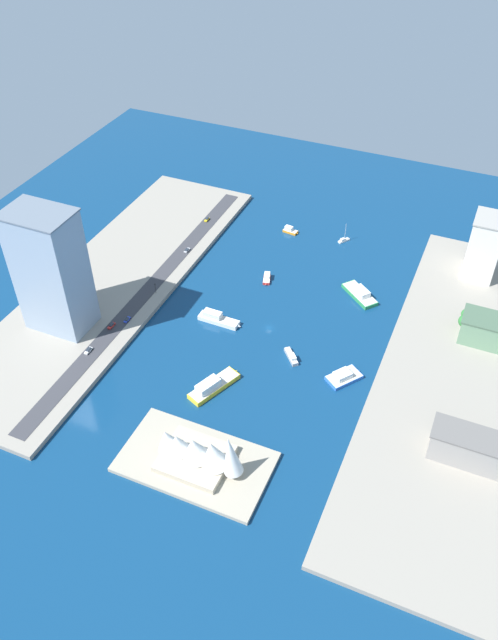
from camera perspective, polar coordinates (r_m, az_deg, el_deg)
The scene contains 25 objects.
ground_plane at distance 336.09m, azimuth 1.80°, elevation -0.72°, with size 440.00×440.00×0.00m, color navy.
quay_west at distance 323.03m, azimuth 17.95°, elevation -5.04°, with size 70.00×240.00×2.66m, color gray.
quay_east at distance 372.84m, azimuth -12.10°, elevation 3.37°, with size 70.00×240.00×2.66m, color gray.
peninsula_point at distance 277.30m, azimuth -4.84°, elevation -12.61°, with size 64.08×36.68×2.00m, color #A89E89.
road_strip at distance 360.98m, azimuth -9.06°, elevation 2.69°, with size 9.06×228.00×0.15m, color #38383D.
water_taxi_orange at distance 409.37m, azimuth 3.71°, elevation 8.07°, with size 10.47×5.52×4.00m.
ferry_green_doubledeck at distance 360.48m, azimuth 9.94°, elevation 2.35°, with size 23.79×21.77×5.71m.
tugboat_red at distance 367.52m, azimuth 1.62°, elevation 3.80°, with size 6.48×10.70×3.61m.
ferry_yellow_fast at distance 303.31m, azimuth -3.30°, elevation -5.92°, with size 17.72×28.76×6.58m.
ferry_white_commuter at distance 338.75m, azimuth -2.85°, elevation 0.12°, with size 24.35×6.34×5.91m.
yacht_sleek_gray at distance 319.01m, azimuth 3.82°, elevation -3.27°, with size 11.01×12.09×3.79m.
sailboat_small_white at distance 404.55m, azimuth 8.52°, elevation 7.13°, with size 6.35×8.03×12.74m.
catamaran_blue at distance 311.27m, azimuth 8.51°, elevation -5.05°, with size 17.53×19.16×4.84m.
terminal_long_green at distance 342.13m, azimuth 21.33°, elevation -1.02°, with size 35.24×16.64×14.47m.
hotel_broad_white at distance 381.93m, azimuth 20.40°, elevation 6.21°, with size 17.74×21.60×37.07m.
carpark_squat_concrete at distance 285.16m, azimuth 19.41°, elevation -10.79°, with size 35.00×14.65×14.55m.
tower_tall_glass at distance 329.13m, azimuth -17.38°, elevation 4.21°, with size 33.25×23.17×67.16m.
taxi_yellow_cab at distance 416.42m, azimuth -3.81°, elevation 9.03°, with size 1.91×4.70×1.65m.
hatchback_blue at distance 341.84m, azimuth -10.91°, elevation 0.04°, with size 2.01×4.73×1.44m.
sedan_silver at distance 388.27m, azimuth -5.60°, elevation 6.27°, with size 2.11×5.02×1.51m.
pickup_red at distance 339.61m, azimuth -12.27°, elevation -0.49°, with size 1.92×5.14×1.75m.
van_white at distance 328.18m, azimuth -14.25°, elevation -2.67°, with size 2.05×5.22×1.61m.
traffic_light_waterfront at distance 355.64m, azimuth -8.43°, elevation 2.98°, with size 0.36×0.36×6.50m.
opera_landmark at distance 269.89m, azimuth -4.53°, elevation -11.69°, with size 40.94×24.65×23.28m.
park_tree_cluster at distance 346.66m, azimuth 18.91°, elevation 0.13°, with size 6.92×12.38×9.83m.
Camera 1 is at (-89.78, 234.25, 223.66)m, focal length 35.58 mm.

